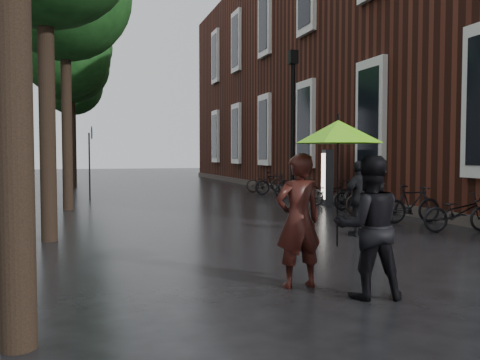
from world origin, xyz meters
name	(u,v)px	position (x,y,z in m)	size (l,w,h in m)	color
ground	(463,340)	(0.00, 0.00, 0.00)	(120.00, 120.00, 0.00)	black
brick_building	(363,72)	(10.47, 19.46, 5.99)	(10.20, 33.20, 12.00)	#38160F
street_trees	(65,29)	(-3.99, 15.91, 6.34)	(4.33, 34.03, 8.91)	black
person_burgundy	(298,221)	(-0.73, 2.22, 0.89)	(0.65, 0.42, 1.77)	black
person_black	(369,227)	(-0.10, 1.52, 0.87)	(0.85, 0.66, 1.74)	black
lime_umbrella	(338,132)	(-0.32, 1.91, 2.04)	(1.15, 1.15, 1.70)	black
pedestrian_walking	(360,198)	(2.27, 5.77, 0.81)	(0.95, 0.40, 1.62)	black
parked_bicycles	(336,193)	(4.64, 11.34, 0.47)	(1.98, 14.93, 0.99)	black
ad_lightbox	(327,177)	(4.69, 12.09, 0.96)	(0.29, 1.27, 1.92)	black
lamp_post	(293,116)	(2.33, 9.62, 2.86)	(0.24, 0.24, 4.71)	black
cycle_sign	(90,151)	(-3.14, 17.20, 1.90)	(0.15, 0.52, 2.88)	#262628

